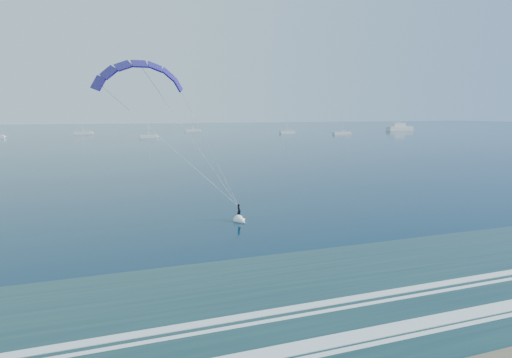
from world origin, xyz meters
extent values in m
cube|color=#1E423F|center=(0.00, 8.00, 0.01)|extent=(600.00, 22.00, 0.03)
cube|color=white|center=(0.00, 5.50, 0.04)|extent=(600.00, 1.10, 0.07)
cube|color=white|center=(0.00, 9.50, 0.04)|extent=(600.00, 0.70, 0.07)
cube|color=gold|center=(0.57, 31.11, 0.04)|extent=(1.27, 0.41, 0.07)
imported|color=black|center=(0.57, 31.11, 0.86)|extent=(0.42, 0.60, 1.57)
cone|color=white|center=(0.42, 29.81, 0.08)|extent=(1.31, 1.74, 1.10)
cube|color=silver|center=(163.41, 213.52, 1.22)|extent=(16.57, 4.42, 2.43)
cube|color=silver|center=(162.41, 213.52, 3.53)|extent=(7.73, 3.53, 2.21)
cylinder|color=silver|center=(162.41, 213.52, 5.64)|extent=(0.16, 0.16, 2.00)
cube|color=silver|center=(-14.18, 232.38, 0.60)|extent=(8.67, 2.40, 1.20)
cylinder|color=silver|center=(-14.18, 232.38, 6.45)|extent=(0.18, 0.18, 10.49)
cylinder|color=silver|center=(-12.98, 232.38, 2.00)|extent=(2.60, 0.12, 0.12)
cube|color=silver|center=(12.07, 186.79, 0.60)|extent=(7.27, 2.40, 1.20)
cylinder|color=silver|center=(12.07, 186.79, 5.74)|extent=(0.18, 0.18, 9.09)
cylinder|color=silver|center=(13.27, 186.79, 2.00)|extent=(2.60, 0.12, 0.12)
cube|color=silver|center=(44.53, 244.71, 0.60)|extent=(8.59, 2.40, 1.20)
cylinder|color=silver|center=(44.53, 244.71, 6.45)|extent=(0.18, 0.18, 10.50)
cylinder|color=silver|center=(45.73, 244.71, 2.00)|extent=(2.60, 0.12, 0.12)
cube|color=silver|center=(85.12, 204.15, 0.60)|extent=(7.83, 2.40, 1.20)
cylinder|color=silver|center=(85.12, 204.15, 6.01)|extent=(0.18, 0.18, 9.61)
cylinder|color=silver|center=(86.32, 204.15, 2.00)|extent=(2.60, 0.12, 0.12)
cube|color=silver|center=(106.30, 185.11, 0.60)|extent=(9.55, 2.40, 1.20)
cylinder|color=silver|center=(106.30, 185.11, 7.01)|extent=(0.18, 0.18, 11.63)
cylinder|color=silver|center=(107.50, 185.11, 2.00)|extent=(2.60, 0.12, 0.12)
camera|label=1|loc=(-14.01, -12.43, 10.96)|focal=32.00mm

